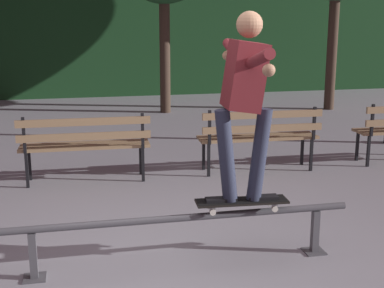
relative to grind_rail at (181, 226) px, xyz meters
The scene contains 7 objects.
ground_plane 0.41m from the grind_rail, 90.00° to the right, with size 90.00×90.00×0.00m, color gray.
hedge_backdrop 10.32m from the grind_rail, 90.00° to the left, with size 24.00×1.20×2.49m, color #193D1E.
grind_rail is the anchor object (origin of this frame).
skateboard 0.55m from the grind_rail, ahead, with size 0.79×0.24×0.09m.
skateboarder 1.22m from the grind_rail, ahead, with size 0.62×1.41×1.56m.
park_bench_left_center 2.62m from the grind_rail, 106.21° to the left, with size 1.61×0.45×0.88m.
park_bench_right_center 2.95m from the grind_rail, 58.50° to the left, with size 1.61×0.45×0.88m.
Camera 1 is at (-0.80, -3.98, 2.08)m, focal length 51.22 mm.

